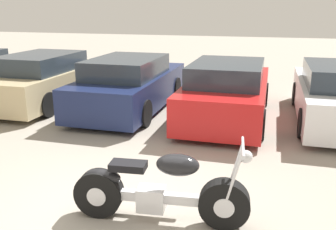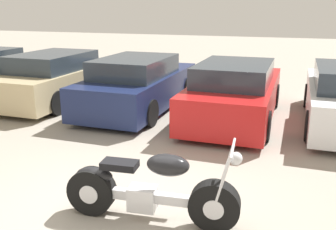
{
  "view_description": "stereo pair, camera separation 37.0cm",
  "coord_description": "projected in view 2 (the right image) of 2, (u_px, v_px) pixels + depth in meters",
  "views": [
    {
      "loc": [
        1.75,
        -4.03,
        2.57
      ],
      "look_at": [
        0.17,
        1.67,
        0.85
      ],
      "focal_mm": 40.0,
      "sensor_mm": 36.0,
      "label": 1
    },
    {
      "loc": [
        2.1,
        -3.92,
        2.57
      ],
      "look_at": [
        0.17,
        1.67,
        0.85
      ],
      "focal_mm": 40.0,
      "sensor_mm": 36.0,
      "label": 2
    }
  ],
  "objects": [
    {
      "name": "ground_plane",
      "position": [
        115.0,
        209.0,
        4.94
      ],
      "size": [
        60.0,
        60.0,
        0.0
      ],
      "primitive_type": "plane",
      "color": "gray"
    },
    {
      "name": "motorcycle",
      "position": [
        149.0,
        190.0,
        4.58
      ],
      "size": [
        2.19,
        0.62,
        1.07
      ],
      "color": "black",
      "rests_on": "ground_plane"
    },
    {
      "name": "parked_car_champagne",
      "position": [
        58.0,
        78.0,
        10.49
      ],
      "size": [
        1.85,
        4.43,
        1.36
      ],
      "color": "#C6B284",
      "rests_on": "ground_plane"
    },
    {
      "name": "parked_car_navy",
      "position": [
        139.0,
        85.0,
        9.63
      ],
      "size": [
        1.85,
        4.43,
        1.36
      ],
      "color": "#19234C",
      "rests_on": "ground_plane"
    },
    {
      "name": "parked_car_red",
      "position": [
        235.0,
        93.0,
        8.73
      ],
      "size": [
        1.85,
        4.43,
        1.36
      ],
      "color": "red",
      "rests_on": "ground_plane"
    }
  ]
}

